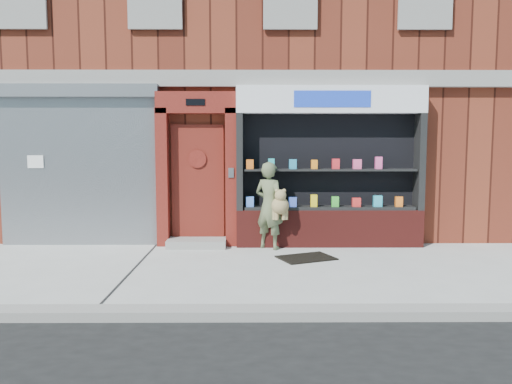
{
  "coord_description": "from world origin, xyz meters",
  "views": [
    {
      "loc": [
        0.31,
        -7.56,
        1.96
      ],
      "look_at": [
        0.36,
        1.0,
        1.11
      ],
      "focal_mm": 35.0,
      "sensor_mm": 36.0,
      "label": 1
    }
  ],
  "objects": [
    {
      "name": "curb",
      "position": [
        0.0,
        -2.15,
        0.06
      ],
      "size": [
        60.0,
        0.3,
        0.12
      ],
      "primitive_type": "cube",
      "color": "gray",
      "rests_on": "ground"
    },
    {
      "name": "doormat",
      "position": [
        1.21,
        0.74,
        0.01
      ],
      "size": [
        1.07,
        0.93,
        0.02
      ],
      "primitive_type": "cube",
      "rotation": [
        0.0,
        0.0,
        0.4
      ],
      "color": "black",
      "rests_on": "ground"
    },
    {
      "name": "red_door_bay",
      "position": [
        -0.75,
        1.86,
        1.46
      ],
      "size": [
        1.52,
        0.58,
        2.9
      ],
      "color": "#53130E",
      "rests_on": "ground"
    },
    {
      "name": "shutter_bay",
      "position": [
        -3.0,
        1.93,
        1.72
      ],
      "size": [
        3.1,
        0.3,
        3.04
      ],
      "color": "gray",
      "rests_on": "ground"
    },
    {
      "name": "pharmacy_bay",
      "position": [
        1.75,
        1.81,
        1.37
      ],
      "size": [
        3.5,
        0.41,
        3.0
      ],
      "color": "#5B1915",
      "rests_on": "ground"
    },
    {
      "name": "woman",
      "position": [
        0.63,
        1.53,
        0.81
      ],
      "size": [
        0.7,
        0.66,
        1.61
      ],
      "color": "#596441",
      "rests_on": "ground"
    },
    {
      "name": "ground",
      "position": [
        0.0,
        0.0,
        0.0
      ],
      "size": [
        80.0,
        80.0,
        0.0
      ],
      "primitive_type": "plane",
      "color": "#9E9E99",
      "rests_on": "ground"
    },
    {
      "name": "building",
      "position": [
        -0.0,
        5.99,
        4.0
      ],
      "size": [
        12.0,
        8.16,
        8.0
      ],
      "color": "#581F14",
      "rests_on": "ground"
    }
  ]
}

